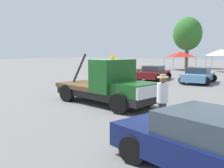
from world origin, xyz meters
name	(u,v)px	position (x,y,z in m)	size (l,w,h in m)	color
ground_plane	(104,104)	(0.00, 0.00, 0.00)	(160.00, 160.00, 0.00)	slate
tow_truck	(109,86)	(0.35, -0.06, 0.95)	(5.97, 2.80, 2.51)	black
foreground_car	(223,147)	(6.52, -4.41, 0.65)	(5.31, 3.13, 1.34)	#0F194C
person_near_truck	(162,96)	(3.98, -1.81, 1.08)	(0.41, 0.41, 1.83)	#38383D
parked_car_tan	(123,71)	(-6.79, 11.90, 0.65)	(2.65, 4.59, 1.34)	tan
parked_car_maroon	(154,73)	(-2.91, 11.32, 0.65)	(2.68, 4.44, 1.34)	maroon
parked_car_skyblue	(198,75)	(1.19, 11.33, 0.65)	(2.69, 4.41, 1.34)	#669ED1
canopy_tent_red	(180,54)	(-5.87, 25.66, 2.26)	(3.60, 3.60, 2.63)	#9E9EA3
canopy_tent_white	(221,52)	(-0.16, 25.08, 2.54)	(3.05, 3.05, 2.96)	#9E9EA3
tree_left	(188,34)	(-6.49, 30.07, 5.43)	(4.53, 4.53, 8.10)	brown
traffic_cone	(112,88)	(-1.92, 3.32, 0.25)	(0.40, 0.40, 0.55)	black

